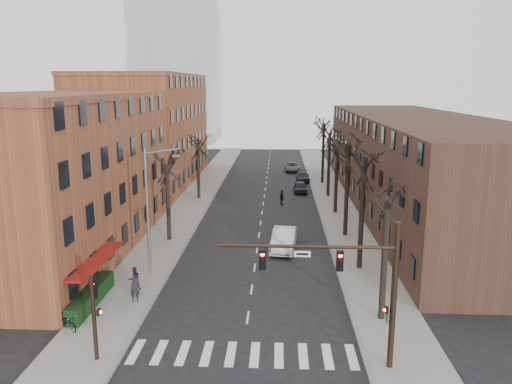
# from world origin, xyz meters

# --- Properties ---
(ground) EXTENTS (160.00, 160.00, 0.00)m
(ground) POSITION_xyz_m (0.00, 0.00, 0.00)
(ground) COLOR black
(ground) RESTS_ON ground
(sidewalk_left) EXTENTS (4.00, 90.00, 0.15)m
(sidewalk_left) POSITION_xyz_m (-8.00, 35.00, 0.07)
(sidewalk_left) COLOR gray
(sidewalk_left) RESTS_ON ground
(sidewalk_right) EXTENTS (4.00, 90.00, 0.15)m
(sidewalk_right) POSITION_xyz_m (8.00, 35.00, 0.07)
(sidewalk_right) COLOR gray
(sidewalk_right) RESTS_ON ground
(building_left_near) EXTENTS (12.00, 26.00, 12.00)m
(building_left_near) POSITION_xyz_m (-16.00, 15.00, 6.00)
(building_left_near) COLOR brown
(building_left_near) RESTS_ON ground
(building_left_far) EXTENTS (12.00, 28.00, 14.00)m
(building_left_far) POSITION_xyz_m (-16.00, 44.00, 7.00)
(building_left_far) COLOR brown
(building_left_far) RESTS_ON ground
(building_right) EXTENTS (12.00, 50.00, 10.00)m
(building_right) POSITION_xyz_m (16.00, 30.00, 5.00)
(building_right) COLOR #442920
(building_right) RESTS_ON ground
(office_tower) EXTENTS (18.00, 18.00, 60.00)m
(office_tower) POSITION_xyz_m (-22.00, 95.00, 30.00)
(office_tower) COLOR #B2B7BF
(office_tower) RESTS_ON ground
(awning_left) EXTENTS (1.20, 7.00, 0.15)m
(awning_left) POSITION_xyz_m (-9.40, 6.00, 0.00)
(awning_left) COLOR maroon
(awning_left) RESTS_ON ground
(hedge) EXTENTS (0.80, 6.00, 1.00)m
(hedge) POSITION_xyz_m (-9.50, 5.00, 0.65)
(hedge) COLOR black
(hedge) RESTS_ON sidewalk_left
(tree_right_a) EXTENTS (5.20, 5.20, 10.00)m
(tree_right_a) POSITION_xyz_m (7.60, 4.00, 0.00)
(tree_right_a) COLOR black
(tree_right_a) RESTS_ON ground
(tree_right_b) EXTENTS (5.20, 5.20, 10.80)m
(tree_right_b) POSITION_xyz_m (7.60, 12.00, 0.00)
(tree_right_b) COLOR black
(tree_right_b) RESTS_ON ground
(tree_right_c) EXTENTS (5.20, 5.20, 11.60)m
(tree_right_c) POSITION_xyz_m (7.60, 20.00, 0.00)
(tree_right_c) COLOR black
(tree_right_c) RESTS_ON ground
(tree_right_d) EXTENTS (5.20, 5.20, 10.00)m
(tree_right_d) POSITION_xyz_m (7.60, 28.00, 0.00)
(tree_right_d) COLOR black
(tree_right_d) RESTS_ON ground
(tree_right_e) EXTENTS (5.20, 5.20, 10.80)m
(tree_right_e) POSITION_xyz_m (7.60, 36.00, 0.00)
(tree_right_e) COLOR black
(tree_right_e) RESTS_ON ground
(tree_right_f) EXTENTS (5.20, 5.20, 11.60)m
(tree_right_f) POSITION_xyz_m (7.60, 44.00, 0.00)
(tree_right_f) COLOR black
(tree_right_f) RESTS_ON ground
(tree_left_a) EXTENTS (5.20, 5.20, 9.50)m
(tree_left_a) POSITION_xyz_m (-7.60, 18.00, 0.00)
(tree_left_a) COLOR black
(tree_left_a) RESTS_ON ground
(tree_left_b) EXTENTS (5.20, 5.20, 9.50)m
(tree_left_b) POSITION_xyz_m (-7.60, 34.00, 0.00)
(tree_left_b) COLOR black
(tree_left_b) RESTS_ON ground
(signal_mast_arm) EXTENTS (8.14, 0.30, 7.20)m
(signal_mast_arm) POSITION_xyz_m (5.45, -1.00, 4.40)
(signal_mast_arm) COLOR black
(signal_mast_arm) RESTS_ON ground
(signal_pole_left) EXTENTS (0.47, 0.44, 4.40)m
(signal_pole_left) POSITION_xyz_m (-6.99, -0.95, 2.61)
(signal_pole_left) COLOR black
(signal_pole_left) RESTS_ON ground
(streetlight) EXTENTS (2.45, 0.22, 9.03)m
(streetlight) POSITION_xyz_m (-7.03, 10.00, 5.01)
(streetlight) COLOR slate
(streetlight) RESTS_ON ground
(silver_sedan) EXTENTS (2.35, 5.34, 1.71)m
(silver_sedan) POSITION_xyz_m (2.17, 16.20, 0.85)
(silver_sedan) COLOR silver
(silver_sedan) RESTS_ON ground
(parked_car_near) EXTENTS (1.63, 3.96, 1.34)m
(parked_car_near) POSITION_xyz_m (4.39, 38.08, 0.67)
(parked_car_near) COLOR black
(parked_car_near) RESTS_ON ground
(parked_car_mid) EXTENTS (1.84, 4.43, 1.28)m
(parked_car_mid) POSITION_xyz_m (5.01, 45.44, 0.64)
(parked_car_mid) COLOR black
(parked_car_mid) RESTS_ON ground
(parked_car_far) EXTENTS (2.39, 4.94, 1.36)m
(parked_car_far) POSITION_xyz_m (3.80, 53.49, 0.68)
(parked_car_far) COLOR #505357
(parked_car_far) RESTS_ON ground
(pedestrian_a) EXTENTS (0.65, 0.52, 1.55)m
(pedestrian_a) POSITION_xyz_m (-6.96, 5.51, 0.93)
(pedestrian_a) COLOR black
(pedestrian_a) RESTS_ON sidewalk_left
(pedestrian_b) EXTENTS (0.98, 0.94, 1.60)m
(pedestrian_b) POSITION_xyz_m (-7.48, 7.14, 0.95)
(pedestrian_b) COLOR #2A1C24
(pedestrian_b) RESTS_ON sidewalk_left
(pedestrian_crossing) EXTENTS (0.79, 1.09, 1.72)m
(pedestrian_crossing) POSITION_xyz_m (2.08, 31.39, 0.86)
(pedestrian_crossing) COLOR black
(pedestrian_crossing) RESTS_ON ground
(bicycle) EXTENTS (1.59, 1.37, 0.83)m
(bicycle) POSITION_xyz_m (-9.60, 1.82, 0.56)
(bicycle) COLOR gray
(bicycle) RESTS_ON sidewalk_left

